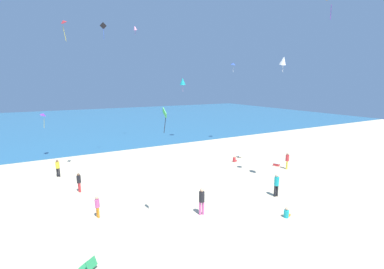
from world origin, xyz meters
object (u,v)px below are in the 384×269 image
beach_chair_far_right (240,155)px  kite_black (103,26)px  cooler_box (276,164)px  kite_red (63,22)px  kite_blue (234,64)px  kite_pink (135,28)px  person_5 (234,160)px  person_4 (287,213)px  kite_green (165,114)px  kite_teal (183,81)px  beach_chair_mid_beach (89,265)px  person_7 (202,200)px  person_3 (287,160)px  kite_purple (44,115)px  person_0 (58,167)px  person_6 (276,184)px  person_2 (79,181)px  person_1 (97,205)px  kite_white (283,61)px

beach_chair_far_right → kite_black: bearing=60.2°
cooler_box → kite_red: bearing=161.6°
kite_red → kite_blue: kite_red is taller
kite_black → kite_pink: size_ratio=1.39×
kite_blue → person_5: bearing=-125.3°
cooler_box → person_4: bearing=-133.6°
kite_green → kite_red: bearing=108.9°
kite_pink → kite_red: bearing=-128.1°
beach_chair_far_right → kite_teal: (-1.18, 11.84, 8.32)m
beach_chair_mid_beach → person_7: 7.16m
beach_chair_mid_beach → beach_chair_far_right: bearing=-96.5°
person_3 → kite_purple: kite_purple is taller
cooler_box → kite_teal: size_ratio=0.34×
person_0 → person_6: 18.48m
kite_red → kite_green: size_ratio=1.19×
person_0 → kite_teal: (16.95, 9.00, 7.63)m
kite_blue → kite_red: bearing=-166.8°
kite_blue → kite_teal: bearing=133.9°
kite_black → beach_chair_mid_beach: bearing=-104.5°
person_3 → person_7: size_ratio=0.92×
person_2 → kite_blue: kite_blue is taller
beach_chair_mid_beach → person_0: bearing=-35.4°
kite_purple → beach_chair_mid_beach: bearing=-85.5°
kite_black → kite_blue: kite_black is taller
person_0 → kite_red: size_ratio=0.97×
beach_chair_mid_beach → kite_black: (4.46, 17.21, 13.51)m
beach_chair_far_right → kite_purple: 21.98m
person_5 → person_1: bearing=-177.2°
beach_chair_far_right → person_7: size_ratio=0.36×
kite_black → kite_red: bearing=-130.9°
kite_red → person_1: bearing=-86.4°
person_2 → kite_blue: (20.67, 8.25, 9.93)m
beach_chair_mid_beach → kite_black: size_ratio=0.49×
person_6 → kite_green: 10.25m
person_5 → kite_blue: (5.44, 7.68, 10.55)m
kite_purple → kite_pink: size_ratio=1.42×
person_1 → kite_blue: 25.89m
kite_blue → kite_pink: size_ratio=1.10×
beach_chair_far_right → person_0: size_ratio=0.40×
kite_teal → person_1: bearing=-129.6°
cooler_box → person_5: size_ratio=1.06×
kite_green → kite_purple: size_ratio=0.83×
kite_red → person_0: bearing=142.7°
person_2 → kite_blue: bearing=-176.3°
person_5 → person_6: size_ratio=0.38×
person_4 → person_6: person_6 is taller
beach_chair_mid_beach → kite_white: (15.33, 3.77, 9.62)m
person_3 → kite_white: size_ratio=1.33×
person_1 → kite_pink: bearing=50.4°
person_2 → kite_pink: (9.50, 15.42, 14.67)m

